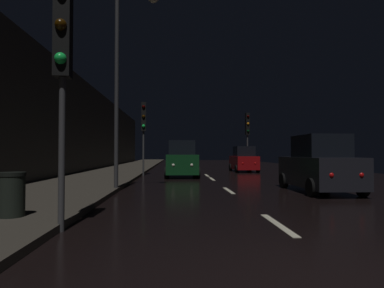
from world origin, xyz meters
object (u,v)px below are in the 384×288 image
object	(u,v)px
traffic_light_near_left	(63,47)
car_parked_right_near	(319,166)
streetlamp_overhead	(128,59)
trash_bin_curbside	(12,194)
traffic_light_far_left	(144,122)
car_approaching_headlights	(182,160)
traffic_light_far_right	(247,128)
car_parked_right_far	(244,160)

from	to	relation	value
traffic_light_near_left	car_parked_right_near	size ratio (longest dim) A/B	1.12
streetlamp_overhead	trash_bin_curbside	size ratio (longest dim) A/B	8.40
traffic_light_far_left	car_approaching_headlights	bearing A→B (deg)	60.11
traffic_light_far_right	trash_bin_curbside	xyz separation A→B (m)	(-9.72, -21.54, -2.99)
trash_bin_curbside	car_parked_right_far	distance (m)	21.30
traffic_light_far_right	car_approaching_headlights	xyz separation A→B (m)	(-5.86, -7.65, -2.58)
streetlamp_overhead	car_approaching_headlights	size ratio (longest dim) A/B	1.74
traffic_light_far_left	traffic_light_far_right	distance (m)	10.62
traffic_light_far_right	car_parked_right_near	distance (m)	16.44
traffic_light_far_left	car_parked_right_near	distance (m)	12.50
traffic_light_far_left	streetlamp_overhead	size ratio (longest dim) A/B	0.62
streetlamp_overhead	car_approaching_headlights	xyz separation A→B (m)	(2.26, 8.06, -4.08)
car_parked_right_near	car_parked_right_far	world-z (taller)	car_parked_right_near
streetlamp_overhead	car_parked_right_far	bearing A→B (deg)	61.58
traffic_light_far_left	trash_bin_curbside	bearing A→B (deg)	-11.41
car_approaching_headlights	car_parked_right_far	xyz separation A→B (m)	(5.06, 5.46, -0.11)
traffic_light_near_left	car_parked_right_near	world-z (taller)	traffic_light_near_left
traffic_light_far_left	trash_bin_curbside	world-z (taller)	traffic_light_far_left
trash_bin_curbside	traffic_light_far_left	bearing A→B (deg)	84.78
car_parked_right_near	car_parked_right_far	bearing A→B (deg)	-0.00
streetlamp_overhead	car_parked_right_near	size ratio (longest dim) A/B	1.82
traffic_light_far_left	car_approaching_headlights	world-z (taller)	traffic_light_far_left
car_approaching_headlights	car_parked_right_near	xyz separation A→B (m)	(5.06, -8.55, -0.04)
traffic_light_near_left	car_approaching_headlights	bearing A→B (deg)	164.69
streetlamp_overhead	car_approaching_headlights	bearing A→B (deg)	74.36
car_parked_right_near	traffic_light_far_right	bearing A→B (deg)	-2.83
car_approaching_headlights	car_parked_right_far	bearing A→B (deg)	137.17
traffic_light_far_left	car_parked_right_near	size ratio (longest dim) A/B	1.12
traffic_light_far_right	car_parked_right_far	size ratio (longest dim) A/B	1.24
traffic_light_far_left	car_parked_right_far	world-z (taller)	traffic_light_far_left
car_parked_right_near	trash_bin_curbside	bearing A→B (deg)	120.88
traffic_light_near_left	streetlamp_overhead	distance (m)	6.80
trash_bin_curbside	car_approaching_headlights	xyz separation A→B (m)	(3.86, 13.89, 0.41)
car_parked_right_far	traffic_light_far_left	bearing A→B (deg)	120.03
traffic_light_far_right	car_parked_right_far	world-z (taller)	traffic_light_far_right
car_parked_right_near	car_parked_right_far	distance (m)	14.01
trash_bin_curbside	traffic_light_far_right	bearing A→B (deg)	65.71
traffic_light_near_left	car_approaching_headlights	size ratio (longest dim) A/B	1.08
traffic_light_far_right	streetlamp_overhead	distance (m)	17.75
trash_bin_curbside	car_parked_right_near	bearing A→B (deg)	30.88
trash_bin_curbside	car_parked_right_far	bearing A→B (deg)	65.25
traffic_light_near_left	car_parked_right_far	size ratio (longest dim) A/B	1.21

